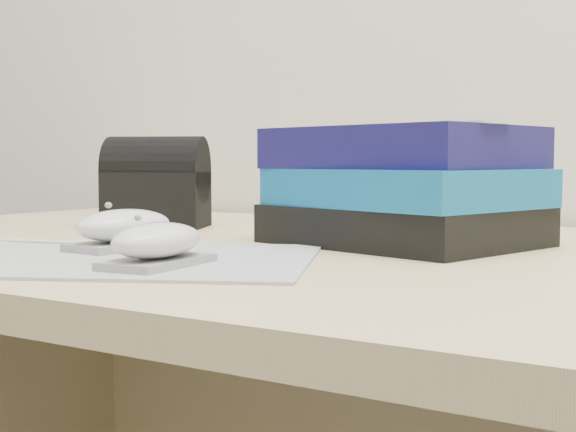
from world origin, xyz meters
The scene contains 6 objects.
mousepad centered at (-0.17, 1.37, 0.73)m, with size 0.35×0.27×0.00m, color gray.
mouse_rear centered at (-0.23, 1.42, 0.75)m, with size 0.08×0.12×0.05m.
mouse_front centered at (-0.11, 1.34, 0.75)m, with size 0.07×0.11×0.04m.
usb_cable centered at (-0.37, 1.41, 0.73)m, with size 0.00×0.00×0.24m, color white.
book_stack centered at (-0.01, 1.64, 0.79)m, with size 0.32×0.28×0.13m.
pouch centered at (-0.40, 1.67, 0.79)m, with size 0.16×0.14×0.13m.
Camera 1 is at (0.36, 0.81, 0.83)m, focal length 50.00 mm.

